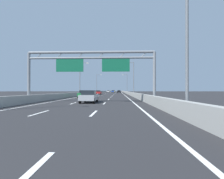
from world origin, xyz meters
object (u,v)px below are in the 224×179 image
at_px(black_car, 119,91).
at_px(green_car, 84,94).
at_px(blue_car, 113,91).
at_px(sign_gantry, 91,64).
at_px(red_car, 98,92).
at_px(streetlamp_right_near, 183,28).
at_px(streetlamp_right_mid, 133,76).
at_px(yellow_car, 113,91).
at_px(white_car, 108,91).
at_px(streetlamp_left_mid, 81,77).
at_px(silver_car, 89,96).
at_px(streetlamp_right_far, 127,82).
at_px(streetlamp_left_far, 97,82).

bearing_deg(black_car, green_car, -96.25).
xyz_separation_m(green_car, blue_car, (3.25, 80.48, -0.00)).
relative_size(sign_gantry, red_car, 3.66).
bearing_deg(streetlamp_right_near, blue_car, 94.18).
distance_m(sign_gantry, streetlamp_right_mid, 30.45).
height_order(green_car, yellow_car, green_car).
bearing_deg(white_car, streetlamp_right_near, -84.33).
bearing_deg(white_car, sign_gantry, -87.90).
relative_size(streetlamp_right_near, streetlamp_left_mid, 1.00).
xyz_separation_m(streetlamp_left_mid, blue_car, (7.26, 64.57, -4.66)).
height_order(streetlamp_right_mid, yellow_car, streetlamp_right_mid).
relative_size(streetlamp_right_mid, silver_car, 2.26).
bearing_deg(green_car, streetlamp_right_near, -65.93).
height_order(streetlamp_right_near, black_car, streetlamp_right_near).
relative_size(sign_gantry, streetlamp_right_far, 1.68).
bearing_deg(red_car, yellow_car, 86.47).
bearing_deg(green_car, yellow_car, 87.74).
bearing_deg(sign_gantry, green_car, 104.46).
relative_size(green_car, silver_car, 1.01).
xyz_separation_m(red_car, black_car, (7.30, 36.92, 0.02)).
xyz_separation_m(streetlamp_left_mid, streetlamp_right_mid, (14.93, 0.00, 0.00)).
relative_size(streetlamp_left_mid, streetlamp_left_far, 1.00).
distance_m(streetlamp_right_near, streetlamp_right_mid, 40.37).
xyz_separation_m(sign_gantry, streetlamp_right_near, (7.41, -10.85, 0.59)).
xyz_separation_m(streetlamp_left_mid, silver_car, (7.31, -29.94, -4.65)).
bearing_deg(streetlamp_left_mid, streetlamp_right_mid, 0.00).
bearing_deg(blue_car, streetlamp_right_mid, -83.23).
xyz_separation_m(white_car, red_car, (-0.02, -59.79, -0.03)).
xyz_separation_m(sign_gantry, streetlamp_right_mid, (7.41, 29.52, 0.59)).
bearing_deg(streetlamp_right_far, yellow_car, 103.66).
bearing_deg(yellow_car, streetlamp_right_far, -76.34).
bearing_deg(green_car, streetlamp_right_mid, 55.53).
height_order(white_car, blue_car, white_car).
bearing_deg(streetlamp_right_near, green_car, 114.07).
bearing_deg(sign_gantry, white_car, 92.10).
distance_m(streetlamp_left_mid, streetlamp_right_mid, 14.93).
bearing_deg(streetlamp_right_far, blue_car, 107.59).
bearing_deg(streetlamp_left_far, sign_gantry, -83.86).
bearing_deg(white_car, streetlamp_right_far, -70.41).
bearing_deg(yellow_car, streetlamp_right_mid, -84.00).
distance_m(streetlamp_right_near, streetlamp_right_far, 80.74).
distance_m(silver_car, red_car, 41.92).
relative_size(streetlamp_right_far, blue_car, 2.28).
distance_m(streetlamp_left_mid, blue_car, 65.14).
xyz_separation_m(streetlamp_left_mid, white_car, (3.81, 71.62, -4.63)).
xyz_separation_m(streetlamp_left_far, blue_car, (7.26, 24.20, -4.66)).
bearing_deg(blue_car, sign_gantry, -89.84).
height_order(streetlamp_left_mid, yellow_car, streetlamp_left_mid).
xyz_separation_m(white_car, silver_car, (3.50, -101.57, -0.01)).
bearing_deg(streetlamp_right_far, streetlamp_left_mid, -110.30).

